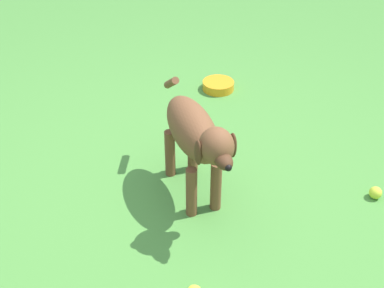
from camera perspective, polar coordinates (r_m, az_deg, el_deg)
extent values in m
plane|color=#478438|center=(2.63, 0.06, -7.24)|extent=(14.00, 14.00, 0.00)
ellipsoid|color=brown|center=(2.50, 0.00, 1.77)|extent=(0.55, 0.43, 0.23)
cylinder|color=brown|center=(2.55, 2.67, -4.71)|extent=(0.06, 0.06, 0.28)
cylinder|color=brown|center=(2.51, -0.09, -5.36)|extent=(0.06, 0.06, 0.28)
cylinder|color=brown|center=(2.80, 0.08, -0.51)|extent=(0.06, 0.06, 0.28)
cylinder|color=brown|center=(2.76, -2.45, -1.05)|extent=(0.06, 0.06, 0.28)
ellipsoid|color=brown|center=(2.21, 2.74, -0.23)|extent=(0.22, 0.22, 0.17)
ellipsoid|color=#472B19|center=(2.16, 3.48, -1.80)|extent=(0.14, 0.13, 0.07)
sphere|color=black|center=(2.12, 4.05, -2.65)|extent=(0.03, 0.03, 0.03)
ellipsoid|color=#472B19|center=(2.25, 4.54, -0.14)|extent=(0.07, 0.06, 0.13)
ellipsoid|color=#472B19|center=(2.20, 0.69, -0.97)|extent=(0.07, 0.06, 0.13)
cylinder|color=brown|center=(2.72, -2.31, 6.81)|extent=(0.17, 0.12, 0.14)
sphere|color=#CADA2D|center=(3.18, -0.35, 2.13)|extent=(0.07, 0.07, 0.07)
sphere|color=#C5D836|center=(2.84, 19.69, -5.11)|extent=(0.07, 0.07, 0.07)
cylinder|color=orange|center=(3.62, 2.93, 6.50)|extent=(0.22, 0.22, 0.06)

